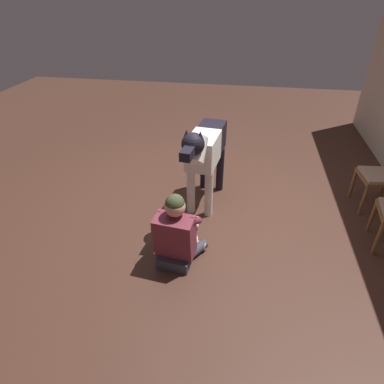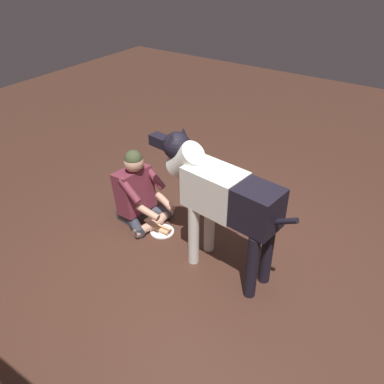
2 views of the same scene
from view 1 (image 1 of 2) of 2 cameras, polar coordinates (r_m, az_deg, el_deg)
The scene contains 4 objects.
ground_plane at distance 4.46m, azimuth 2.22°, elevation -2.57°, with size 12.69×12.69×0.00m, color #462A1F.
person_sitting_on_floor at distance 3.45m, azimuth -2.68°, elevation -7.35°, with size 0.66×0.57×0.85m.
large_dog at distance 4.10m, azimuth 2.19°, elevation 7.13°, with size 1.55×0.43×1.26m.
hot_dog_on_plate at distance 3.91m, azimuth -0.88°, elevation -7.86°, with size 0.26×0.26×0.06m.
Camera 1 is at (3.62, 0.44, 2.56)m, focal length 30.76 mm.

